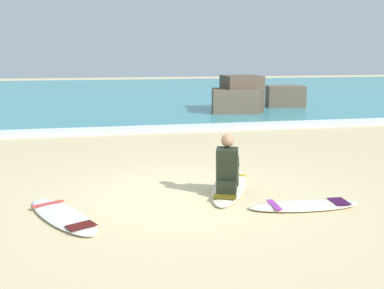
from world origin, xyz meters
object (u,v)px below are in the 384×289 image
at_px(surfer_seated, 227,169).
at_px(surfboard_spare_far, 305,205).
at_px(surfboard_main, 230,186).
at_px(surfboard_spare_near, 63,216).

distance_m(surfer_seated, surfboard_spare_far, 1.36).
height_order(surfer_seated, surfboard_spare_far, surfer_seated).
relative_size(surfboard_main, surfer_seated, 2.47).
xyz_separation_m(surfboard_main, surfer_seated, (-0.15, -0.35, 0.40)).
relative_size(surfboard_main, surfboard_spare_near, 1.21).
height_order(surfboard_main, surfer_seated, surfer_seated).
xyz_separation_m(surfboard_main, surfboard_spare_near, (-2.73, -0.93, 0.00)).
bearing_deg(surfboard_spare_far, surfboard_main, 123.28).
xyz_separation_m(surfboard_main, surfboard_spare_far, (0.81, -1.23, 0.00)).
height_order(surfboard_main, surfboard_spare_near, same).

